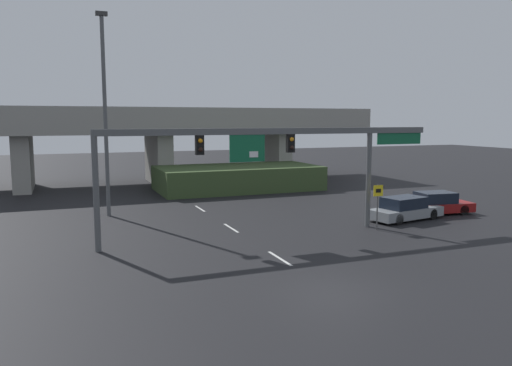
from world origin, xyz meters
TOP-DOWN VIEW (x-y plane):
  - ground_plane at (0.00, 0.00)m, footprint 160.00×160.00m
  - lane_markings at (0.00, 14.38)m, footprint 0.14×22.23m
  - signal_gantry at (1.35, 8.56)m, footprint 18.27×0.44m
  - speed_limit_sign at (7.30, 7.64)m, footprint 0.60×0.11m
  - highway_light_pole_near at (-6.02, 17.34)m, footprint 0.70×0.36m
  - overpass_bridge at (0.00, 32.42)m, footprint 41.24×9.03m
  - grass_embankment at (5.56, 25.58)m, footprint 13.77×6.89m
  - parked_sedan_near_right at (10.52, 9.38)m, footprint 5.03×2.61m
  - parked_sedan_mid_right at (13.71, 10.26)m, footprint 4.58×2.38m

SIDE VIEW (x-z plane):
  - ground_plane at x=0.00m, z-range 0.00..0.00m
  - lane_markings at x=0.00m, z-range 0.00..0.01m
  - parked_sedan_near_right at x=10.52m, z-range -0.05..1.36m
  - parked_sedan_mid_right at x=13.71m, z-range -0.05..1.36m
  - grass_embankment at x=5.56m, z-range 0.00..2.03m
  - speed_limit_sign at x=7.30m, z-range 0.38..2.92m
  - signal_gantry at x=1.35m, z-range 1.82..7.43m
  - overpass_bridge at x=0.00m, z-range 1.31..8.41m
  - highway_light_pole_near at x=-6.02m, z-range 0.37..12.85m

